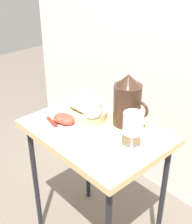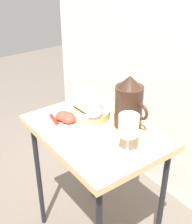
{
  "view_description": "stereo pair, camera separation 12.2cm",
  "coord_description": "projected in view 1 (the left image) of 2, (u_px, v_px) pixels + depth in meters",
  "views": [
    {
      "loc": [
        0.78,
        -0.72,
        1.34
      ],
      "look_at": [
        0.0,
        0.0,
        0.74
      ],
      "focal_mm": 49.11,
      "sensor_mm": 36.0,
      "label": 1
    },
    {
      "loc": [
        0.86,
        -0.63,
        1.34
      ],
      "look_at": [
        0.0,
        0.0,
        0.74
      ],
      "focal_mm": 49.11,
      "sensor_mm": 36.0,
      "label": 2
    }
  ],
  "objects": [
    {
      "name": "wine_glass_upright",
      "position": [
        133.0,
        125.0,
        1.08
      ],
      "size": [
        0.07,
        0.07,
        0.15
      ],
      "color": "silver",
      "rests_on": "table"
    },
    {
      "name": "apple_half_right",
      "position": [
        67.0,
        120.0,
        1.28
      ],
      "size": [
        0.07,
        0.07,
        0.04
      ],
      "primitive_type": "ellipsoid",
      "color": "#CC3D2D",
      "rests_on": "linen_napkin"
    },
    {
      "name": "table",
      "position": [
        96.0,
        143.0,
        1.29
      ],
      "size": [
        0.58,
        0.42,
        0.66
      ],
      "color": "tan",
      "rests_on": "ground_plane"
    },
    {
      "name": "apple_half_left",
      "position": [
        61.0,
        118.0,
        1.29
      ],
      "size": [
        0.07,
        0.07,
        0.04
      ],
      "primitive_type": "ellipsoid",
      "color": "#CC3D2D",
      "rests_on": "linen_napkin"
    },
    {
      "name": "linen_napkin",
      "position": [
        63.0,
        127.0,
        1.27
      ],
      "size": [
        0.28,
        0.22,
        0.0
      ],
      "primitive_type": "cube",
      "rotation": [
        0.0,
        0.0,
        0.1
      ],
      "color": "silver",
      "rests_on": "table"
    },
    {
      "name": "basket_tray",
      "position": [
        87.0,
        113.0,
        1.34
      ],
      "size": [
        0.18,
        0.18,
        0.03
      ],
      "primitive_type": "cylinder",
      "color": "tan",
      "rests_on": "table"
    },
    {
      "name": "knife",
      "position": [
        56.0,
        126.0,
        1.26
      ],
      "size": [
        0.23,
        0.06,
        0.01
      ],
      "color": "silver",
      "rests_on": "linen_napkin"
    },
    {
      "name": "wine_glass_tipped_near",
      "position": [
        81.0,
        103.0,
        1.31
      ],
      "size": [
        0.15,
        0.08,
        0.07
      ],
      "color": "silver",
      "rests_on": "basket_tray"
    },
    {
      "name": "pitcher",
      "position": [
        127.0,
        104.0,
        1.25
      ],
      "size": [
        0.17,
        0.12,
        0.22
      ],
      "color": "#382319",
      "rests_on": "table"
    },
    {
      "name": "wine_glass_tipped_far",
      "position": [
        87.0,
        101.0,
        1.32
      ],
      "size": [
        0.16,
        0.13,
        0.08
      ],
      "color": "silver",
      "rests_on": "basket_tray"
    },
    {
      "name": "curtain_drape",
      "position": [
        182.0,
        44.0,
        1.47
      ],
      "size": [
        2.4,
        0.03,
        1.8
      ],
      "primitive_type": "cube",
      "color": "silver",
      "rests_on": "ground_plane"
    }
  ]
}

